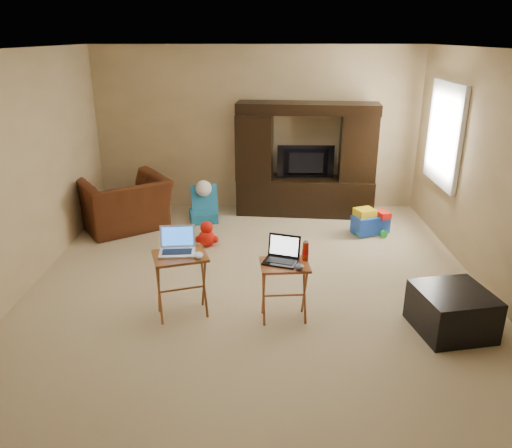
{
  "coord_description": "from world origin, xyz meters",
  "views": [
    {
      "loc": [
        0.04,
        -5.0,
        2.63
      ],
      "look_at": [
        0.0,
        -0.2,
        0.8
      ],
      "focal_mm": 35.0,
      "sensor_mm": 36.0,
      "label": 1
    }
  ],
  "objects_px": {
    "laptop_left": "(177,242)",
    "recliner": "(124,204)",
    "child_rocker": "(203,204)",
    "plush_toy": "(207,234)",
    "television": "(306,163)",
    "ottoman": "(452,311)",
    "entertainment_center": "(306,160)",
    "push_toy": "(371,221)",
    "tray_table_right": "(284,292)",
    "laptop_right": "(281,251)",
    "mouse_left": "(199,255)",
    "water_bottle": "(305,251)",
    "mouse_right": "(299,267)",
    "tray_table_left": "(182,285)"
  },
  "relations": [
    {
      "from": "laptop_left",
      "to": "recliner",
      "type": "bearing_deg",
      "value": 111.05
    },
    {
      "from": "child_rocker",
      "to": "plush_toy",
      "type": "xyz_separation_m",
      "value": [
        0.15,
        -0.96,
        -0.09
      ]
    },
    {
      "from": "television",
      "to": "ottoman",
      "type": "bearing_deg",
      "value": 108.9
    },
    {
      "from": "entertainment_center",
      "to": "push_toy",
      "type": "bearing_deg",
      "value": -40.32
    },
    {
      "from": "recliner",
      "to": "ottoman",
      "type": "relative_size",
      "value": 1.79
    },
    {
      "from": "recliner",
      "to": "laptop_left",
      "type": "bearing_deg",
      "value": 81.78
    },
    {
      "from": "push_toy",
      "to": "tray_table_right",
      "type": "bearing_deg",
      "value": -141.43
    },
    {
      "from": "television",
      "to": "laptop_left",
      "type": "bearing_deg",
      "value": 63.73
    },
    {
      "from": "entertainment_center",
      "to": "child_rocker",
      "type": "bearing_deg",
      "value": -160.97
    },
    {
      "from": "entertainment_center",
      "to": "laptop_right",
      "type": "relative_size",
      "value": 6.65
    },
    {
      "from": "entertainment_center",
      "to": "mouse_left",
      "type": "bearing_deg",
      "value": -106.58
    },
    {
      "from": "laptop_right",
      "to": "water_bottle",
      "type": "relative_size",
      "value": 1.7
    },
    {
      "from": "laptop_left",
      "to": "water_bottle",
      "type": "bearing_deg",
      "value": -5.7
    },
    {
      "from": "television",
      "to": "push_toy",
      "type": "relative_size",
      "value": 1.71
    },
    {
      "from": "plush_toy",
      "to": "laptop_right",
      "type": "xyz_separation_m",
      "value": [
        0.89,
        -1.78,
        0.54
      ]
    },
    {
      "from": "tray_table_right",
      "to": "laptop_left",
      "type": "relative_size",
      "value": 1.75
    },
    {
      "from": "ottoman",
      "to": "plush_toy",
      "type": "bearing_deg",
      "value": 141.51
    },
    {
      "from": "television",
      "to": "child_rocker",
      "type": "bearing_deg",
      "value": 12.18
    },
    {
      "from": "laptop_right",
      "to": "mouse_right",
      "type": "height_order",
      "value": "laptop_right"
    },
    {
      "from": "television",
      "to": "mouse_right",
      "type": "relative_size",
      "value": 7.12
    },
    {
      "from": "recliner",
      "to": "child_rocker",
      "type": "xyz_separation_m",
      "value": [
        1.09,
        0.31,
        -0.11
      ]
    },
    {
      "from": "push_toy",
      "to": "water_bottle",
      "type": "distance_m",
      "value": 2.49
    },
    {
      "from": "push_toy",
      "to": "tray_table_left",
      "type": "height_order",
      "value": "tray_table_left"
    },
    {
      "from": "recliner",
      "to": "tray_table_right",
      "type": "relative_size",
      "value": 1.91
    },
    {
      "from": "tray_table_left",
      "to": "mouse_left",
      "type": "relative_size",
      "value": 4.92
    },
    {
      "from": "laptop_left",
      "to": "mouse_left",
      "type": "bearing_deg",
      "value": -29.26
    },
    {
      "from": "mouse_left",
      "to": "mouse_right",
      "type": "relative_size",
      "value": 1.09
    },
    {
      "from": "mouse_left",
      "to": "television",
      "type": "bearing_deg",
      "value": 67.67
    },
    {
      "from": "plush_toy",
      "to": "water_bottle",
      "type": "xyz_separation_m",
      "value": [
        1.13,
        -1.72,
        0.51
      ]
    },
    {
      "from": "entertainment_center",
      "to": "push_toy",
      "type": "distance_m",
      "value": 1.39
    },
    {
      "from": "plush_toy",
      "to": "push_toy",
      "type": "xyz_separation_m",
      "value": [
        2.25,
        0.46,
        0.01
      ]
    },
    {
      "from": "push_toy",
      "to": "television",
      "type": "bearing_deg",
      "value": 114.44
    },
    {
      "from": "ottoman",
      "to": "tray_table_left",
      "type": "height_order",
      "value": "tray_table_left"
    },
    {
      "from": "laptop_left",
      "to": "laptop_right",
      "type": "xyz_separation_m",
      "value": [
        0.99,
        -0.08,
        -0.06
      ]
    },
    {
      "from": "tray_table_left",
      "to": "mouse_right",
      "type": "distance_m",
      "value": 1.19
    },
    {
      "from": "tray_table_left",
      "to": "laptop_right",
      "type": "height_order",
      "value": "laptop_right"
    },
    {
      "from": "laptop_left",
      "to": "tray_table_right",
      "type": "bearing_deg",
      "value": -10.3
    },
    {
      "from": "television",
      "to": "tray_table_left",
      "type": "xyz_separation_m",
      "value": [
        -1.46,
        -3.02,
        -0.49
      ]
    },
    {
      "from": "child_rocker",
      "to": "tray_table_left",
      "type": "distance_m",
      "value": 2.69
    },
    {
      "from": "tray_table_left",
      "to": "mouse_right",
      "type": "xyz_separation_m",
      "value": [
        1.13,
        -0.19,
        0.3
      ]
    },
    {
      "from": "child_rocker",
      "to": "plush_toy",
      "type": "height_order",
      "value": "child_rocker"
    },
    {
      "from": "television",
      "to": "tray_table_right",
      "type": "height_order",
      "value": "television"
    },
    {
      "from": "laptop_right",
      "to": "child_rocker",
      "type": "bearing_deg",
      "value": 128.97
    },
    {
      "from": "tray_table_right",
      "to": "laptop_right",
      "type": "height_order",
      "value": "laptop_right"
    },
    {
      "from": "television",
      "to": "recliner",
      "type": "height_order",
      "value": "television"
    },
    {
      "from": "child_rocker",
      "to": "plush_toy",
      "type": "distance_m",
      "value": 0.98
    },
    {
      "from": "plush_toy",
      "to": "ottoman",
      "type": "distance_m",
      "value": 3.2
    },
    {
      "from": "ottoman",
      "to": "laptop_left",
      "type": "xyz_separation_m",
      "value": [
        -2.6,
        0.29,
        0.57
      ]
    },
    {
      "from": "recliner",
      "to": "laptop_left",
      "type": "height_order",
      "value": "laptop_left"
    },
    {
      "from": "entertainment_center",
      "to": "tray_table_right",
      "type": "xyz_separation_m",
      "value": [
        -0.46,
        -3.13,
        -0.55
      ]
    }
  ]
}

